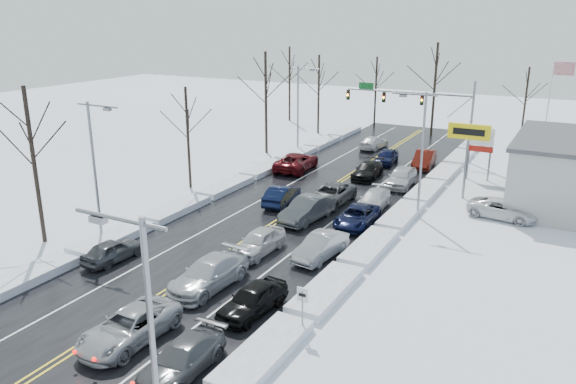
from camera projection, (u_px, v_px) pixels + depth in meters
The scene contains 42 objects.
ground at pixel (245, 242), 36.22m from camera, with size 160.00×160.00×0.00m, color white.
road_surface at pixel (261, 232), 37.90m from camera, with size 14.00×84.00×0.01m, color black.
snow_bank_left at pixel (172, 214), 41.32m from camera, with size 1.92×72.00×0.51m, color silver.
snow_bank_right at pixel (367, 254), 34.48m from camera, with size 1.92×72.00×0.51m, color silver.
traffic_signal_mast at pixel (421, 104), 56.55m from camera, with size 13.28×0.39×8.00m.
tires_plus_sign at pixel (469, 137), 43.43m from camera, with size 3.20×0.34×6.00m.
used_vehicles_sign at pixel (481, 143), 48.99m from camera, with size 2.20×0.22×4.65m.
speed_limit_sign at pixel (303, 302), 25.31m from camera, with size 0.55×0.09×2.35m.
flagpole at pixel (550, 105), 52.82m from camera, with size 1.87×1.20×10.00m.
streetlight_se at pixel (147, 339), 15.75m from camera, with size 3.20×0.25×9.00m.
streetlight_ne at pixel (420, 145), 39.29m from camera, with size 3.20×0.25×9.00m.
streetlight_sw at pixel (96, 161), 34.99m from camera, with size 3.20×0.25×9.00m.
streetlight_nw at pixel (300, 102), 58.53m from camera, with size 3.20×0.25×9.00m.
tree_left_b at pixel (30, 135), 34.24m from camera, with size 4.00×4.00×10.00m.
tree_left_c at pixel (187, 118), 45.88m from camera, with size 3.40×3.40×8.50m.
tree_left_d at pixel (266, 83), 57.54m from camera, with size 4.20×4.20×10.50m.
tree_left_e at pixel (319, 79), 67.66m from camera, with size 3.80×3.80×9.50m.
tree_far_a at pixel (290, 69), 75.84m from camera, with size 4.00×4.00×10.00m.
tree_far_b at pixel (376, 78), 71.49m from camera, with size 3.60×3.60×9.00m.
tree_far_c at pixel (436, 71), 65.79m from camera, with size 4.40×4.40×11.00m.
tree_far_d at pixel (527, 90), 63.07m from camera, with size 3.40×3.40×8.50m.
queued_car_2 at pixel (131, 341), 25.25m from camera, with size 2.38×5.17×1.44m, color #9B9EA3.
queued_car_3 at pixel (209, 287), 30.22m from camera, with size 2.19×5.39×1.57m, color #AFB2B7.
queued_car_4 at pixel (259, 253), 34.58m from camera, with size 1.76×4.37×1.49m, color silver.
queued_car_5 at pixel (307, 220), 40.02m from camera, with size 1.78×5.10×1.68m, color #3C3F41.
queued_car_6 at pixel (330, 204), 43.62m from camera, with size 2.49×5.39×1.50m, color #414446.
queued_car_7 at pixel (367, 178), 50.58m from camera, with size 1.97×4.85×1.41m, color black.
queued_car_8 at pixel (386, 164), 55.32m from camera, with size 1.69×4.20×1.43m, color black.
queued_car_11 at pixel (183, 372), 23.01m from camera, with size 1.85×4.56×1.32m, color #46494C.
queued_car_12 at pixel (253, 313), 27.63m from camera, with size 1.73×4.30×1.47m, color black.
queued_car_13 at pixel (320, 258), 33.90m from camera, with size 1.55×4.43×1.46m, color gray.
queued_car_14 at pixel (357, 225), 39.09m from camera, with size 2.23×4.84×1.35m, color black.
queued_car_15 at pixel (373, 208), 42.53m from camera, with size 1.88×4.63×1.34m, color silver.
queued_car_16 at pixel (401, 186), 48.02m from camera, with size 1.95×4.85×1.65m, color #B8B8BA.
queued_car_17 at pixel (424, 167), 54.10m from camera, with size 1.70×4.89×1.61m, color #53120B.
oncoming_car_0 at pixel (282, 204), 43.50m from camera, with size 1.56×4.47×1.47m, color black.
oncoming_car_1 at pixel (296, 170), 53.05m from camera, with size 2.77×6.01×1.67m, color #520A0F.
oncoming_car_2 at pixel (373, 148), 61.61m from camera, with size 1.90×4.66×1.35m, color silver.
oncoming_car_3 at pixel (114, 261), 33.47m from camera, with size 1.58×3.94×1.34m, color #3E4143.
parked_car_0 at pixel (502, 218), 40.49m from camera, with size 2.29×4.96×1.38m, color white.
parked_car_1 at pixel (550, 207), 42.81m from camera, with size 2.27×5.59×1.62m, color #3C3F41.
parked_car_2 at pixel (532, 186), 48.22m from camera, with size 1.89×4.71×1.60m, color black.
Camera 1 is at (18.30, -28.26, 14.00)m, focal length 35.00 mm.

